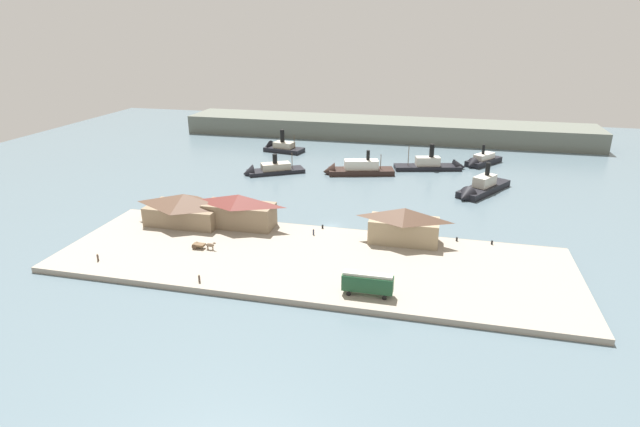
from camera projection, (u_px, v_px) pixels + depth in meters
name	position (u px, v px, depth m)	size (l,w,h in m)	color
ground_plane	(332.00, 226.00, 129.97)	(320.00, 320.00, 0.00)	slate
quay_promenade	(310.00, 260.00, 109.74)	(110.00, 36.00, 1.20)	#9E9384
seawall_edge	(329.00, 229.00, 126.52)	(110.00, 0.80, 1.00)	gray
ferry_shed_east_terminal	(185.00, 208.00, 127.23)	(18.74, 10.33, 7.70)	#847056
ferry_shed_customs_shed	(239.00, 210.00, 125.21)	(17.56, 7.62, 8.25)	#847056
ferry_shed_central_terminal	(404.00, 225.00, 116.13)	(15.95, 7.52, 8.26)	#998466
street_tram	(368.00, 282.00, 93.71)	(9.46, 2.50, 4.45)	#1E4C2D
horse_cart	(203.00, 245.00, 113.58)	(5.55, 1.68, 1.87)	brown
pedestrian_standing_center	(199.00, 279.00, 98.99)	(0.41, 0.41, 1.67)	#4C3D33
pedestrian_near_cart	(98.00, 258.00, 107.89)	(0.41, 0.41, 1.67)	#4C3D33
pedestrian_near_west_shed	(313.00, 232.00, 121.14)	(0.39, 0.39, 1.58)	#33384C
mooring_post_center_west	(323.00, 227.00, 125.05)	(0.44, 0.44, 0.90)	black
mooring_post_center_east	(457.00, 239.00, 117.83)	(0.44, 0.44, 0.90)	black
mooring_post_west	(492.00, 243.00, 116.03)	(0.44, 0.44, 0.90)	black
ferry_moored_west	(437.00, 165.00, 179.78)	(25.75, 11.99, 11.14)	black
ferry_departing_north	(267.00, 170.00, 174.48)	(21.21, 16.17, 9.02)	black
ferry_moored_east	(479.00, 189.00, 153.70)	(17.85, 24.21, 10.88)	black
ferry_mid_harbor	(279.00, 148.00, 205.04)	(17.80, 9.77, 11.17)	black
ferry_approaching_west	(353.00, 170.00, 174.06)	(24.96, 12.59, 10.43)	black
ferry_outer_harbor	(481.00, 161.00, 185.08)	(14.48, 17.29, 8.93)	black
far_headland	(384.00, 129.00, 228.71)	(180.00, 24.00, 8.00)	#60665B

